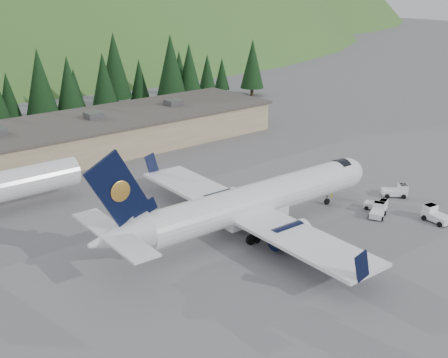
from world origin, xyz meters
TOP-DOWN VIEW (x-y plane):
  - ground at (0.00, 0.00)m, footprint 600.00×600.00m
  - airliner at (-1.06, 0.04)m, footprint 36.19×33.90m
  - baggage_tug_a at (12.69, -6.41)m, footprint 3.08×2.52m
  - baggage_tug_b at (19.70, -4.15)m, footprint 3.24×3.18m
  - baggage_tug_c at (16.52, -11.33)m, footprint 2.29×3.38m
  - terminal_building at (-5.01, 38.00)m, footprint 71.00×17.00m
  - baggage_tug_d at (14.22, -5.27)m, footprint 2.22×2.85m
  - ramp_worker at (13.24, 0.88)m, footprint 0.72×0.65m
  - hills at (53.34, 207.38)m, footprint 614.00×330.00m

SIDE VIEW (x-z plane):
  - hills at x=53.34m, z-range -232.80..67.20m
  - ground at x=0.00m, z-range 0.00..0.00m
  - baggage_tug_d at x=14.22m, z-range -0.07..1.30m
  - baggage_tug_a at x=12.69m, z-range -0.08..1.39m
  - baggage_tug_b at x=19.70m, z-range -0.08..1.53m
  - baggage_tug_c at x=16.52m, z-range -0.09..1.61m
  - ramp_worker at x=13.24m, z-range 0.00..1.65m
  - terminal_building at x=-5.01m, z-range -0.43..5.67m
  - airliner at x=-1.06m, z-range -2.81..9.22m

